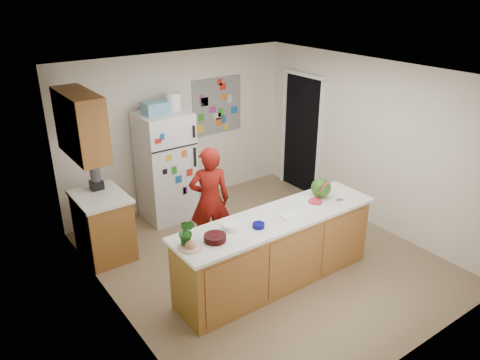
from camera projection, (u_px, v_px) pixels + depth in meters
floor at (263, 259)px, 6.39m from camera, size 4.00×4.50×0.02m
wall_back at (178, 130)px, 7.58m from camera, size 4.00×0.02×2.50m
wall_left at (112, 218)px, 4.82m from camera, size 0.02×4.50×2.50m
wall_right at (370, 144)px, 6.97m from camera, size 0.02×4.50×2.50m
ceiling at (267, 74)px, 5.39m from camera, size 4.00×4.50×0.02m
doorway at (302, 135)px, 8.13m from camera, size 0.03×0.85×2.04m
peninsula_base at (276, 251)px, 5.73m from camera, size 2.60×0.62×0.88m
peninsula_top at (277, 218)px, 5.55m from camera, size 2.68×0.70×0.04m
side_counter_base at (104, 227)px, 6.32m from camera, size 0.60×0.80×0.86m
side_counter_top at (100, 197)px, 6.14m from camera, size 0.64×0.84×0.04m
upper_cabinets at (80, 125)px, 5.63m from camera, size 0.35×1.00×0.80m
refrigerator at (166, 166)px, 7.21m from camera, size 0.75×0.70×1.70m
fridge_top_bin at (155, 108)px, 6.78m from camera, size 0.35×0.28×0.18m
photo_collage at (217, 106)px, 7.84m from camera, size 0.95×0.01×0.95m
person at (210, 200)px, 6.31m from camera, size 0.65×0.55×1.52m
blender_appliance at (95, 176)px, 6.25m from camera, size 0.14×0.14×0.38m
cutting_board at (318, 199)px, 5.97m from camera, size 0.43×0.35×0.01m
watermelon at (321, 188)px, 5.97m from camera, size 0.26×0.26×0.26m
watermelon_slice at (315, 201)px, 5.88m from camera, size 0.17×0.17×0.02m
cherry_bowl at (215, 238)px, 5.03m from camera, size 0.31×0.31×0.07m
white_bowl at (231, 226)px, 5.28m from camera, size 0.23×0.23×0.06m
cobalt_bowl at (259, 225)px, 5.30m from camera, size 0.16×0.16×0.05m
plate at (191, 247)px, 4.91m from camera, size 0.32×0.32×0.02m
paper_towel at (288, 215)px, 5.55m from camera, size 0.22×0.20×0.02m
keys at (339, 200)px, 5.95m from camera, size 0.11×0.07×0.01m
potted_plant at (187, 232)px, 4.88m from camera, size 0.22×0.23×0.33m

